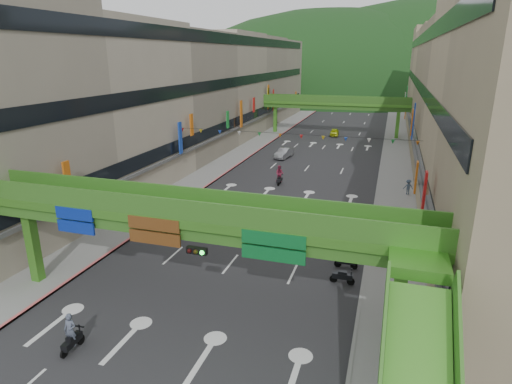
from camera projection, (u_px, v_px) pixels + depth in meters
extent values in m
plane|color=black|center=(135.00, 383.00, 19.16)|extent=(320.00, 320.00, 0.00)
cube|color=#28282B|center=(320.00, 152.00, 64.56)|extent=(18.00, 140.00, 0.02)
cube|color=gray|center=(251.00, 147.00, 67.69)|extent=(4.00, 140.00, 0.15)
cube|color=gray|center=(396.00, 157.00, 61.39)|extent=(4.00, 140.00, 0.15)
cube|color=#CC5959|center=(262.00, 148.00, 67.14)|extent=(0.20, 140.00, 0.18)
cube|color=gray|center=(382.00, 156.00, 61.93)|extent=(0.20, 140.00, 0.18)
cube|color=#9E937F|center=(202.00, 85.00, 67.10)|extent=(12.00, 95.00, 19.00)
cube|color=black|center=(239.00, 121.00, 66.99)|extent=(0.08, 90.25, 1.40)
cube|color=black|center=(238.00, 81.00, 65.16)|extent=(0.08, 90.25, 1.40)
cube|color=black|center=(238.00, 40.00, 63.32)|extent=(0.08, 90.25, 1.40)
cube|color=gray|center=(467.00, 91.00, 56.22)|extent=(12.00, 95.00, 19.00)
cube|color=black|center=(413.00, 129.00, 59.57)|extent=(0.08, 90.25, 1.40)
cube|color=black|center=(418.00, 85.00, 57.74)|extent=(0.08, 90.25, 1.40)
cube|color=black|center=(424.00, 38.00, 55.91)|extent=(0.08, 90.25, 1.40)
cube|color=#4C9E2D|center=(189.00, 217.00, 22.85)|extent=(28.00, 2.20, 0.50)
cube|color=#387223|center=(189.00, 228.00, 23.03)|extent=(28.00, 1.76, 0.70)
cube|color=#4C9E2D|center=(33.00, 248.00, 27.02)|extent=(0.60, 0.60, 4.80)
cube|color=#4C9E2D|center=(398.00, 306.00, 20.72)|extent=(0.60, 0.60, 4.80)
cube|color=#387223|center=(179.00, 210.00, 21.66)|extent=(28.00, 0.12, 1.10)
cube|color=#387223|center=(196.00, 197.00, 23.55)|extent=(28.00, 0.12, 1.10)
cube|color=navy|center=(75.00, 221.00, 23.91)|extent=(2.40, 0.12, 1.50)
cube|color=#593314|center=(154.00, 232.00, 22.48)|extent=(3.00, 0.12, 1.50)
cube|color=#0C5926|center=(273.00, 248.00, 20.62)|extent=(3.20, 0.12, 1.50)
cube|color=black|center=(197.00, 251.00, 21.83)|extent=(1.10, 0.28, 0.35)
cube|color=#4C9E2D|center=(335.00, 104.00, 76.43)|extent=(28.00, 2.20, 0.50)
cube|color=#387223|center=(335.00, 107.00, 76.61)|extent=(28.00, 1.76, 0.70)
cube|color=#4C9E2D|center=(275.00, 120.00, 80.60)|extent=(0.60, 0.60, 4.80)
cube|color=#4C9E2D|center=(397.00, 125.00, 74.30)|extent=(0.60, 0.60, 4.80)
cube|color=#387223|center=(334.00, 100.00, 75.24)|extent=(28.00, 0.12, 1.10)
cube|color=#387223|center=(336.00, 99.00, 77.13)|extent=(28.00, 0.12, 1.10)
ellipsoid|color=#1C4419|center=(328.00, 92.00, 168.75)|extent=(168.00, 140.00, 112.00)
ellipsoid|color=#1C4419|center=(432.00, 91.00, 175.46)|extent=(208.00, 176.00, 128.00)
cylinder|color=black|center=(291.00, 134.00, 44.51)|extent=(26.00, 0.03, 0.03)
cone|color=red|center=(182.00, 130.00, 48.16)|extent=(0.36, 0.36, 0.40)
cone|color=gold|center=(201.00, 131.00, 47.51)|extent=(0.36, 0.36, 0.40)
cone|color=#193FB2|center=(220.00, 132.00, 46.86)|extent=(0.36, 0.36, 0.40)
cone|color=silver|center=(239.00, 133.00, 46.21)|extent=(0.36, 0.36, 0.40)
cone|color=#198C33|center=(259.00, 134.00, 45.56)|extent=(0.36, 0.36, 0.40)
cone|color=orange|center=(280.00, 136.00, 44.91)|extent=(0.36, 0.36, 0.40)
cone|color=red|center=(301.00, 137.00, 44.26)|extent=(0.36, 0.36, 0.40)
cone|color=gold|center=(323.00, 138.00, 43.61)|extent=(0.36, 0.36, 0.40)
cone|color=#193FB2|center=(346.00, 139.00, 42.96)|extent=(0.36, 0.36, 0.40)
cone|color=silver|center=(369.00, 141.00, 42.31)|extent=(0.36, 0.36, 0.40)
cone|color=#198C33|center=(393.00, 142.00, 41.65)|extent=(0.36, 0.36, 0.40)
cone|color=orange|center=(418.00, 143.00, 41.00)|extent=(0.36, 0.36, 0.40)
cube|color=black|center=(72.00, 341.00, 21.09)|extent=(0.47, 1.33, 0.35)
cube|color=black|center=(71.00, 337.00, 21.02)|extent=(0.35, 0.57, 0.18)
cube|color=black|center=(79.00, 326.00, 21.42)|extent=(0.55, 0.11, 0.06)
cylinder|color=black|center=(81.00, 340.00, 21.67)|extent=(0.14, 0.51, 0.50)
cylinder|color=black|center=(64.00, 353.00, 20.70)|extent=(0.14, 0.51, 0.50)
imported|color=#485062|center=(70.00, 330.00, 20.89)|extent=(0.66, 0.47, 1.72)
cube|color=black|center=(279.00, 180.00, 48.34)|extent=(0.40, 1.31, 0.35)
cube|color=black|center=(280.00, 178.00, 48.26)|extent=(0.32, 0.56, 0.18)
cube|color=black|center=(281.00, 174.00, 48.69)|extent=(0.55, 0.08, 0.06)
cylinder|color=black|center=(280.00, 181.00, 48.93)|extent=(0.12, 0.50, 0.50)
cylinder|color=black|center=(278.00, 184.00, 47.92)|extent=(0.12, 0.50, 0.50)
imported|color=maroon|center=(280.00, 174.00, 48.11)|extent=(0.94, 0.75, 1.88)
cube|color=gray|center=(232.00, 205.00, 40.23)|extent=(0.66, 1.35, 0.35)
cube|color=gray|center=(232.00, 203.00, 40.15)|extent=(0.43, 0.61, 0.18)
cube|color=gray|center=(235.00, 199.00, 40.52)|extent=(0.55, 0.19, 0.06)
cylinder|color=black|center=(235.00, 206.00, 40.77)|extent=(0.22, 0.51, 0.50)
cylinder|color=black|center=(229.00, 210.00, 39.88)|extent=(0.22, 0.51, 0.50)
imported|color=#252A35|center=(232.00, 199.00, 40.04)|extent=(1.02, 0.62, 1.63)
cube|color=maroon|center=(262.00, 222.00, 36.23)|extent=(0.43, 1.32, 0.35)
cube|color=maroon|center=(262.00, 219.00, 36.16)|extent=(0.33, 0.57, 0.18)
cube|color=maroon|center=(264.00, 214.00, 36.59)|extent=(0.55, 0.09, 0.06)
cylinder|color=black|center=(264.00, 223.00, 36.83)|extent=(0.13, 0.51, 0.50)
cylinder|color=black|center=(261.00, 227.00, 35.82)|extent=(0.13, 0.51, 0.50)
imported|color=#42414A|center=(262.00, 214.00, 36.02)|extent=(0.89, 0.61, 1.76)
cube|color=black|center=(342.00, 276.00, 27.33)|extent=(1.30, 0.36, 0.35)
cube|color=black|center=(343.00, 272.00, 27.25)|extent=(0.55, 0.31, 0.18)
cube|color=black|center=(352.00, 270.00, 27.01)|extent=(0.07, 0.55, 0.06)
cylinder|color=black|center=(351.00, 281.00, 27.26)|extent=(0.50, 0.10, 0.50)
cylinder|color=black|center=(333.00, 279.00, 27.58)|extent=(0.50, 0.10, 0.50)
cube|color=black|center=(346.00, 261.00, 29.32)|extent=(1.30, 0.36, 0.35)
cube|color=black|center=(346.00, 258.00, 29.25)|extent=(0.55, 0.31, 0.18)
cube|color=black|center=(355.00, 255.00, 29.01)|extent=(0.07, 0.55, 0.06)
cylinder|color=black|center=(354.00, 266.00, 29.25)|extent=(0.50, 0.10, 0.50)
cylinder|color=black|center=(338.00, 264.00, 29.58)|extent=(0.50, 0.10, 0.50)
cube|color=black|center=(349.00, 248.00, 31.32)|extent=(1.30, 0.36, 0.35)
cube|color=black|center=(350.00, 245.00, 31.24)|extent=(0.55, 0.31, 0.18)
cube|color=black|center=(357.00, 243.00, 31.01)|extent=(0.07, 0.55, 0.06)
cylinder|color=black|center=(357.00, 253.00, 31.25)|extent=(0.50, 0.10, 0.50)
cylinder|color=black|center=(341.00, 251.00, 31.58)|extent=(0.50, 0.10, 0.50)
cube|color=black|center=(352.00, 236.00, 33.32)|extent=(1.30, 0.36, 0.35)
cube|color=black|center=(352.00, 233.00, 33.24)|extent=(0.55, 0.31, 0.18)
cube|color=black|center=(360.00, 231.00, 33.00)|extent=(0.07, 0.55, 0.06)
cylinder|color=black|center=(359.00, 241.00, 33.25)|extent=(0.50, 0.10, 0.50)
cylinder|color=black|center=(345.00, 239.00, 33.57)|extent=(0.50, 0.10, 0.50)
cube|color=black|center=(355.00, 226.00, 35.32)|extent=(1.30, 0.36, 0.35)
cube|color=black|center=(355.00, 223.00, 35.24)|extent=(0.55, 0.31, 0.18)
cube|color=black|center=(362.00, 221.00, 35.00)|extent=(0.07, 0.55, 0.06)
cylinder|color=black|center=(361.00, 230.00, 35.25)|extent=(0.50, 0.10, 0.50)
cylinder|color=black|center=(348.00, 229.00, 35.57)|extent=(0.50, 0.10, 0.50)
imported|color=gray|center=(284.00, 153.00, 60.86)|extent=(2.17, 4.45, 1.41)
imported|color=#CBDB19|center=(334.00, 132.00, 77.60)|extent=(1.75, 3.85, 1.28)
imported|color=#BA0F0F|center=(377.00, 254.00, 29.66)|extent=(0.94, 0.81, 1.67)
imported|color=black|center=(412.00, 242.00, 31.65)|extent=(1.05, 0.79, 1.65)
imported|color=#3B4A5E|center=(408.00, 188.00, 44.52)|extent=(0.83, 0.64, 1.58)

